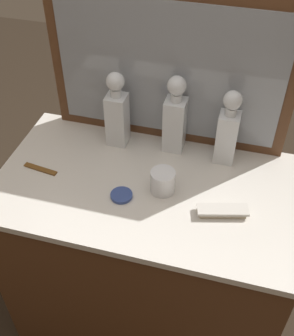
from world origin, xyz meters
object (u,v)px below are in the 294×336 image
crystal_decanter_right (227,134)px  silver_brush_rear (223,211)px  porcelain_dish (121,195)px  crystal_decanter_far_left (175,121)px  crystal_decanter_rear (117,115)px  crystal_tumbler_rear (163,182)px  tortoiseshell_comb (40,169)px

crystal_decanter_right → silver_brush_rear: size_ratio=1.68×
silver_brush_rear → porcelain_dish: silver_brush_rear is taller
crystal_decanter_far_left → porcelain_dish: 0.35m
crystal_decanter_rear → silver_brush_rear: size_ratio=1.74×
crystal_tumbler_rear → porcelain_dish: crystal_tumbler_rear is taller
crystal_decanter_right → silver_brush_rear: bearing=-83.0°
crystal_decanter_rear → tortoiseshell_comb: 0.35m
silver_brush_rear → tortoiseshell_comb: size_ratio=1.30×
silver_brush_rear → tortoiseshell_comb: silver_brush_rear is taller
crystal_tumbler_rear → silver_brush_rear: crystal_tumbler_rear is taller
crystal_tumbler_rear → tortoiseshell_comb: crystal_tumbler_rear is taller
silver_brush_rear → porcelain_dish: bearing=-177.6°
crystal_decanter_rear → crystal_tumbler_rear: (0.23, -0.22, -0.09)m
crystal_decanter_right → silver_brush_rear: (0.03, -0.28, -0.11)m
crystal_decanter_right → crystal_tumbler_rear: bearing=-129.4°
crystal_decanter_far_left → silver_brush_rear: bearing=-51.9°
crystal_decanter_rear → crystal_decanter_right: crystal_decanter_rear is taller
crystal_decanter_rear → crystal_decanter_right: bearing=0.7°
tortoiseshell_comb → porcelain_dish: bearing=-8.9°
crystal_decanter_right → porcelain_dish: bearing=-136.8°
crystal_decanter_rear → crystal_tumbler_rear: size_ratio=3.53×
crystal_decanter_far_left → crystal_decanter_right: (0.20, -0.02, -0.01)m
silver_brush_rear → tortoiseshell_comb: bearing=176.8°
crystal_tumbler_rear → silver_brush_rear: size_ratio=0.49×
silver_brush_rear → tortoiseshell_comb: 0.67m
crystal_decanter_far_left → crystal_decanter_right: size_ratio=1.05×
crystal_decanter_rear → tortoiseshell_comb: size_ratio=2.26×
crystal_tumbler_rear → porcelain_dish: bearing=-151.6°
porcelain_dish → tortoiseshell_comb: 0.33m
crystal_decanter_far_left → crystal_decanter_rear: 0.22m
crystal_tumbler_rear → crystal_decanter_right: bearing=50.6°
crystal_tumbler_rear → porcelain_dish: 0.15m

